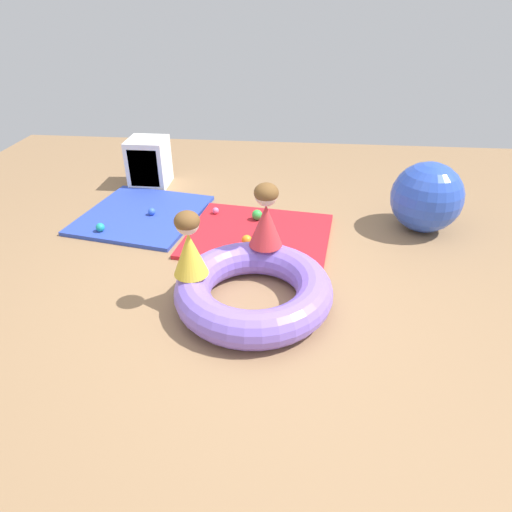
{
  "coord_description": "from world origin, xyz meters",
  "views": [
    {
      "loc": [
        0.33,
        -2.84,
        2.11
      ],
      "look_at": [
        0.05,
        0.08,
        0.31
      ],
      "focal_mm": 31.39,
      "sensor_mm": 36.0,
      "label": 1
    }
  ],
  "objects_px": {
    "child_in_yellow": "(189,244)",
    "play_ball_teal": "(100,227)",
    "play_ball_blue": "(152,212)",
    "exercise_ball_large": "(427,197)",
    "inflatable_cushion": "(253,290)",
    "child_in_red": "(266,216)",
    "play_ball_green": "(257,215)",
    "play_ball_pink": "(216,211)",
    "play_ball_orange": "(247,240)",
    "storage_cube": "(148,163)"
  },
  "relations": [
    {
      "from": "child_in_yellow",
      "to": "play_ball_teal",
      "type": "bearing_deg",
      "value": 29.26
    },
    {
      "from": "play_ball_blue",
      "to": "exercise_ball_large",
      "type": "xyz_separation_m",
      "value": [
        2.75,
        0.03,
        0.26
      ]
    },
    {
      "from": "inflatable_cushion",
      "to": "child_in_red",
      "type": "xyz_separation_m",
      "value": [
        0.05,
        0.46,
        0.4
      ]
    },
    {
      "from": "inflatable_cushion",
      "to": "child_in_yellow",
      "type": "height_order",
      "value": "child_in_yellow"
    },
    {
      "from": "child_in_yellow",
      "to": "play_ball_blue",
      "type": "bearing_deg",
      "value": 8.46
    },
    {
      "from": "child_in_red",
      "to": "play_ball_green",
      "type": "height_order",
      "value": "child_in_red"
    },
    {
      "from": "child_in_yellow",
      "to": "play_ball_green",
      "type": "relative_size",
      "value": 4.7
    },
    {
      "from": "play_ball_pink",
      "to": "exercise_ball_large",
      "type": "relative_size",
      "value": 0.1
    },
    {
      "from": "child_in_red",
      "to": "child_in_yellow",
      "type": "distance_m",
      "value": 0.7
    },
    {
      "from": "play_ball_blue",
      "to": "play_ball_orange",
      "type": "bearing_deg",
      "value": -26.39
    },
    {
      "from": "child_in_yellow",
      "to": "storage_cube",
      "type": "distance_m",
      "value": 2.49
    },
    {
      "from": "child_in_red",
      "to": "play_ball_green",
      "type": "xyz_separation_m",
      "value": [
        -0.16,
        0.9,
        -0.44
      ]
    },
    {
      "from": "play_ball_teal",
      "to": "storage_cube",
      "type": "bearing_deg",
      "value": 85.0
    },
    {
      "from": "inflatable_cushion",
      "to": "exercise_ball_large",
      "type": "xyz_separation_m",
      "value": [
        1.54,
        1.4,
        0.2
      ]
    },
    {
      "from": "child_in_red",
      "to": "play_ball_pink",
      "type": "bearing_deg",
      "value": 137.35
    },
    {
      "from": "inflatable_cushion",
      "to": "play_ball_green",
      "type": "bearing_deg",
      "value": 94.23
    },
    {
      "from": "child_in_yellow",
      "to": "inflatable_cushion",
      "type": "bearing_deg",
      "value": -107.17
    },
    {
      "from": "child_in_red",
      "to": "play_ball_pink",
      "type": "relative_size",
      "value": 7.86
    },
    {
      "from": "storage_cube",
      "to": "child_in_red",
      "type": "bearing_deg",
      "value": -49.22
    },
    {
      "from": "child_in_yellow",
      "to": "play_ball_blue",
      "type": "height_order",
      "value": "child_in_yellow"
    },
    {
      "from": "inflatable_cushion",
      "to": "play_ball_teal",
      "type": "bearing_deg",
      "value": 148.91
    },
    {
      "from": "child_in_yellow",
      "to": "play_ball_green",
      "type": "height_order",
      "value": "child_in_yellow"
    },
    {
      "from": "play_ball_pink",
      "to": "play_ball_blue",
      "type": "height_order",
      "value": "play_ball_blue"
    },
    {
      "from": "child_in_red",
      "to": "exercise_ball_large",
      "type": "relative_size",
      "value": 0.78
    },
    {
      "from": "child_in_red",
      "to": "play_ball_orange",
      "type": "bearing_deg",
      "value": 134.21
    },
    {
      "from": "play_ball_teal",
      "to": "exercise_ball_large",
      "type": "relative_size",
      "value": 0.12
    },
    {
      "from": "child_in_red",
      "to": "play_ball_blue",
      "type": "relative_size",
      "value": 7.07
    },
    {
      "from": "play_ball_orange",
      "to": "play_ball_blue",
      "type": "height_order",
      "value": "play_ball_orange"
    },
    {
      "from": "child_in_yellow",
      "to": "play_ball_pink",
      "type": "distance_m",
      "value": 1.54
    },
    {
      "from": "child_in_red",
      "to": "play_ball_teal",
      "type": "relative_size",
      "value": 6.32
    },
    {
      "from": "inflatable_cushion",
      "to": "play_ball_pink",
      "type": "distance_m",
      "value": 1.56
    },
    {
      "from": "child_in_yellow",
      "to": "play_ball_orange",
      "type": "distance_m",
      "value": 1.01
    },
    {
      "from": "play_ball_blue",
      "to": "play_ball_teal",
      "type": "height_order",
      "value": "play_ball_teal"
    },
    {
      "from": "child_in_yellow",
      "to": "play_ball_orange",
      "type": "bearing_deg",
      "value": -39.86
    },
    {
      "from": "play_ball_orange",
      "to": "play_ball_blue",
      "type": "relative_size",
      "value": 1.28
    },
    {
      "from": "play_ball_green",
      "to": "exercise_ball_large",
      "type": "relative_size",
      "value": 0.16
    },
    {
      "from": "child_in_yellow",
      "to": "play_ball_teal",
      "type": "height_order",
      "value": "child_in_yellow"
    },
    {
      "from": "inflatable_cushion",
      "to": "storage_cube",
      "type": "bearing_deg",
      "value": 123.52
    },
    {
      "from": "child_in_red",
      "to": "play_ball_orange",
      "type": "distance_m",
      "value": 0.62
    },
    {
      "from": "play_ball_teal",
      "to": "child_in_red",
      "type": "bearing_deg",
      "value": -17.05
    },
    {
      "from": "child_in_red",
      "to": "play_ball_pink",
      "type": "height_order",
      "value": "child_in_red"
    },
    {
      "from": "play_ball_pink",
      "to": "child_in_yellow",
      "type": "bearing_deg",
      "value": -86.61
    },
    {
      "from": "child_in_yellow",
      "to": "exercise_ball_large",
      "type": "bearing_deg",
      "value": -74.56
    },
    {
      "from": "child_in_yellow",
      "to": "play_ball_blue",
      "type": "distance_m",
      "value": 1.63
    },
    {
      "from": "play_ball_teal",
      "to": "storage_cube",
      "type": "height_order",
      "value": "storage_cube"
    },
    {
      "from": "child_in_yellow",
      "to": "play_ball_green",
      "type": "distance_m",
      "value": 1.49
    },
    {
      "from": "play_ball_pink",
      "to": "play_ball_orange",
      "type": "relative_size",
      "value": 0.7
    },
    {
      "from": "play_ball_orange",
      "to": "play_ball_pink",
      "type": "bearing_deg",
      "value": 122.87
    },
    {
      "from": "play_ball_green",
      "to": "exercise_ball_large",
      "type": "xyz_separation_m",
      "value": [
        1.64,
        0.04,
        0.25
      ]
    },
    {
      "from": "play_ball_pink",
      "to": "play_ball_teal",
      "type": "height_order",
      "value": "play_ball_teal"
    }
  ]
}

